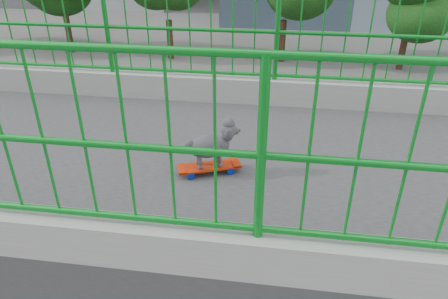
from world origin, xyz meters
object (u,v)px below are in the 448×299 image
Objects in this scene: car_2 at (177,136)px; car_3 at (66,99)px; poodle at (212,144)px; car_7 at (279,140)px; car_6 at (119,169)px; skateboard at (209,167)px; car_0 at (234,238)px; car_4 at (137,82)px.

car_3 reaches higher than car_2.
poodle reaches higher than car_3.
poodle is 0.08× the size of car_7.
car_2 is at bearing 156.02° from car_6.
poodle is 14.25m from car_7.
car_6 is (-9.47, -5.20, -6.48)m from poodle.
skateboard is 0.23m from poodle.
skateboard is 0.10× the size of car_6.
car_7 is at bearing -106.04° from car_3.
skateboard is 14.16m from car_7.
car_7 is (-6.40, 1.12, 0.01)m from car_0.
skateboard is 21.55m from car_4.
car_6 reaches higher than car_0.
car_0 is (-6.27, -0.48, -6.51)m from poodle.
car_3 is at bearing 139.22° from car_4.
car_0 is at bearing 170.08° from car_7.
poodle is at bearing 90.00° from skateboard.
poodle is 9.05m from car_0.
skateboard is at bearing -157.99° from car_4.
car_0 is 6.50m from car_7.
car_3 is 4.23m from car_4.
poodle reaches higher than car_0.
car_2 is (-6.40, -3.30, -0.11)m from car_0.
car_3 is 0.92× the size of car_7.
car_2 is 0.83× the size of car_6.
car_2 is at bearing 175.25° from skateboard.
car_4 is 9.93m from car_6.
car_3 is at bearing -167.85° from skateboard.
skateboard is at bearing 28.66° from car_6.
skateboard is 0.13× the size of car_0.
car_0 is 13.87m from car_3.
skateboard is 1.26× the size of poodle.
car_7 is at bearing 155.77° from skateboard.
car_0 is at bearing -150.47° from car_4.
poodle reaches higher than car_4.
car_2 is 0.88× the size of car_7.
car_0 is 0.95× the size of car_2.
car_6 reaches higher than car_4.
car_3 is at bearing 73.96° from car_7.
car_6 is at bearing 118.72° from car_7.
car_0 is 14.71m from car_4.
car_0 is at bearing -152.74° from car_2.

